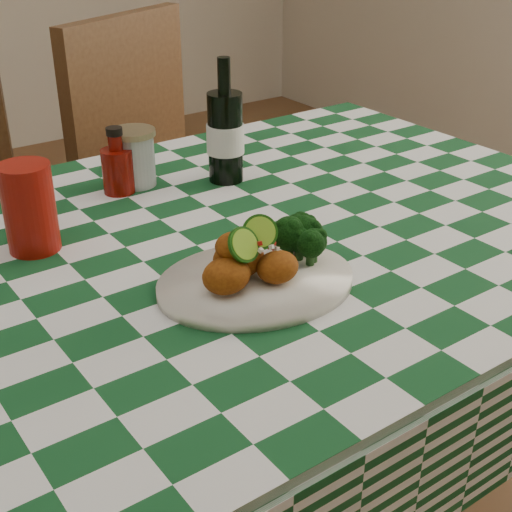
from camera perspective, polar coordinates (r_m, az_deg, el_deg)
dining_table at (r=1.45m, az=-4.14°, el=-13.18°), size 1.66×1.06×0.79m
plate at (r=1.09m, az=0.00°, el=-2.14°), size 0.35×0.30×0.02m
fried_chicken_pile at (r=1.06m, az=-0.37°, el=0.24°), size 0.14×0.10×0.09m
broccoli_side at (r=1.13m, az=3.51°, el=1.37°), size 0.09×0.09×0.07m
red_tumbler at (r=1.24m, az=-17.68°, el=3.68°), size 0.10×0.10×0.15m
ketchup_bottle at (r=1.44m, az=-11.07°, el=7.51°), size 0.07×0.07×0.13m
mason_jar at (r=1.47m, az=-9.66°, el=7.77°), size 0.09×0.09×0.12m
beer_bottle at (r=1.46m, az=-2.50°, el=10.74°), size 0.09×0.09×0.25m
wooden_chair_right at (r=2.05m, az=-5.05°, el=3.85°), size 0.63×0.64×1.03m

